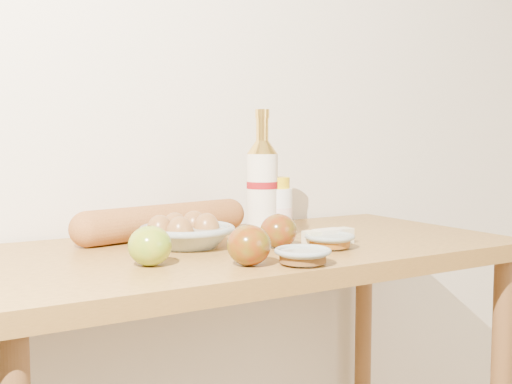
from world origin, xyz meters
TOP-DOWN VIEW (x-y plane):
  - back_wall at (0.00, 1.51)m, footprint 3.50×0.02m
  - table at (0.00, 1.18)m, footprint 1.20×0.60m
  - bourbon_bottle at (0.08, 1.25)m, footprint 0.10×0.10m
  - cream_bottle at (0.12, 1.25)m, footprint 0.08×0.08m
  - egg_bowl at (-0.13, 1.22)m, footprint 0.26×0.26m
  - baguette at (-0.12, 1.37)m, footprint 0.49×0.17m
  - apple_yellowgreen at (-0.28, 1.07)m, footprint 0.10×0.10m
  - apple_redgreen_front at (-0.12, 0.98)m, footprint 0.09×0.09m
  - apple_redgreen_right at (0.03, 1.11)m, footprint 0.09×0.09m
  - sugar_bowl at (-0.03, 0.94)m, footprint 0.13×0.13m
  - syrup_bowl at (0.12, 1.05)m, footprint 0.13×0.13m
  - butter_stick at (0.15, 1.09)m, footprint 0.13×0.04m

SIDE VIEW (x-z plane):
  - table at x=0.00m, z-range 0.33..1.23m
  - sugar_bowl at x=-0.03m, z-range 0.90..0.93m
  - syrup_bowl at x=0.12m, z-range 0.90..0.93m
  - butter_stick at x=0.15m, z-range 0.90..0.94m
  - egg_bowl at x=-0.13m, z-range 0.89..0.97m
  - apple_redgreen_right at x=0.03m, z-range 0.90..0.97m
  - apple_yellowgreen at x=-0.28m, z-range 0.90..0.98m
  - apple_redgreen_front at x=-0.12m, z-range 0.90..0.98m
  - baguette at x=-0.12m, z-range 0.90..0.98m
  - cream_bottle at x=0.12m, z-range 0.89..1.04m
  - bourbon_bottle at x=0.08m, z-range 0.87..1.18m
  - back_wall at x=0.00m, z-range 0.00..2.60m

